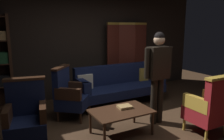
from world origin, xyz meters
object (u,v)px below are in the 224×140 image
at_px(velvet_couch, 119,84).
at_px(standing_figure, 158,70).
at_px(armchair_gilt_accent, 209,107).
at_px(armchair_wing_left, 26,116).
at_px(armchair_wing_right, 70,94).
at_px(book_tan_leather, 125,107).
at_px(coffee_table, 121,113).
at_px(folding_screen, 127,56).

distance_m(velvet_couch, standing_figure, 1.47).
xyz_separation_m(armchair_gilt_accent, armchair_wing_left, (-2.72, 1.03, 0.00)).
bearing_deg(armchair_wing_left, standing_figure, -6.39).
xyz_separation_m(velvet_couch, armchair_wing_right, (-1.34, -0.36, 0.04)).
xyz_separation_m(standing_figure, book_tan_leather, (-0.70, 0.00, -0.58)).
height_order(coffee_table, armchair_wing_left, armchair_wing_left).
xyz_separation_m(folding_screen, book_tan_leather, (-1.38, -2.12, -0.55)).
bearing_deg(armchair_wing_left, velvet_couch, 26.13).
bearing_deg(folding_screen, armchair_gilt_accent, -94.29).
xyz_separation_m(coffee_table, standing_figure, (0.81, 0.07, 0.65)).
relative_size(armchair_wing_left, armchair_wing_right, 1.00).
height_order(velvet_couch, standing_figure, standing_figure).
relative_size(armchair_wing_left, book_tan_leather, 4.51).
bearing_deg(armchair_wing_right, velvet_couch, 15.16).
bearing_deg(armchair_gilt_accent, armchair_wing_right, 135.80).
height_order(folding_screen, armchair_gilt_accent, folding_screen).
height_order(velvet_couch, book_tan_leather, velvet_couch).
height_order(velvet_couch, armchair_wing_right, armchair_wing_right).
bearing_deg(coffee_table, armchair_wing_left, 167.27).
height_order(folding_screen, velvet_couch, folding_screen).
xyz_separation_m(velvet_couch, book_tan_leather, (-0.68, -1.35, -0.01)).
relative_size(velvet_couch, armchair_wing_right, 2.04).
xyz_separation_m(velvet_couch, armchair_gilt_accent, (0.48, -2.13, 0.04)).
distance_m(armchair_gilt_accent, armchair_wing_right, 2.54).
xyz_separation_m(armchair_gilt_accent, armchair_wing_right, (-1.82, 1.77, 0.00)).
height_order(armchair_wing_right, book_tan_leather, armchair_wing_right).
xyz_separation_m(velvet_couch, standing_figure, (0.02, -1.35, 0.57)).
bearing_deg(armchair_wing_left, folding_screen, 32.48).
bearing_deg(standing_figure, armchair_wing_left, 173.61).
bearing_deg(folding_screen, velvet_couch, -132.14).
bearing_deg(armchair_wing_left, book_tan_leather, -9.16).
relative_size(coffee_table, armchair_gilt_accent, 0.96).
height_order(coffee_table, armchair_wing_right, armchair_wing_right).
distance_m(armchair_wing_left, standing_figure, 2.34).
bearing_deg(folding_screen, armchair_wing_right, -150.90).
bearing_deg(coffee_table, velvet_couch, 60.91).
bearing_deg(armchair_wing_right, folding_screen, 29.10).
bearing_deg(armchair_wing_right, book_tan_leather, -56.22).
bearing_deg(standing_figure, armchair_gilt_accent, -59.61).
distance_m(folding_screen, book_tan_leather, 2.59).
bearing_deg(armchair_wing_left, coffee_table, -12.73).
bearing_deg(standing_figure, velvet_couch, 90.92).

